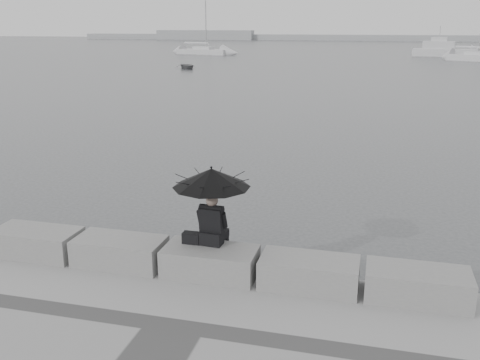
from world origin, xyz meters
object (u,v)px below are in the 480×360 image
(sailboat_left, at_px, (203,51))
(sailboat_right, at_px, (475,57))
(seated_person, at_px, (211,186))
(motor_cruiser, at_px, (445,50))
(dinghy, at_px, (187,66))

(sailboat_left, xyz_separation_m, sailboat_right, (39.36, -6.16, 0.03))
(seated_person, relative_size, sailboat_right, 0.11)
(sailboat_right, bearing_deg, motor_cruiser, 134.69)
(seated_person, bearing_deg, sailboat_right, 82.71)
(sailboat_left, distance_m, dinghy, 28.52)
(sailboat_left, bearing_deg, seated_person, -56.26)
(sailboat_right, xyz_separation_m, motor_cruiser, (-2.76, 9.76, 0.35))
(sailboat_left, distance_m, motor_cruiser, 36.78)
(motor_cruiser, bearing_deg, sailboat_left, -166.12)
(dinghy, bearing_deg, sailboat_left, 72.08)
(seated_person, distance_m, sailboat_left, 78.99)
(sailboat_left, height_order, dinghy, sailboat_left)
(motor_cruiser, bearing_deg, sailboat_right, -65.96)
(dinghy, bearing_deg, sailboat_right, 1.08)
(sailboat_left, xyz_separation_m, dinghy, (7.23, -27.59, -0.24))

